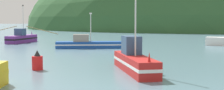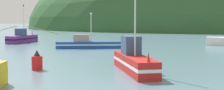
{
  "view_description": "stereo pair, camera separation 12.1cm",
  "coord_description": "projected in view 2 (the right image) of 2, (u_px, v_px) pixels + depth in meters",
  "views": [
    {
      "loc": [
        1.85,
        -9.2,
        4.12
      ],
      "look_at": [
        0.22,
        25.0,
        1.4
      ],
      "focal_mm": 51.48,
      "sensor_mm": 36.0,
      "label": 1
    },
    {
      "loc": [
        1.97,
        -9.19,
        4.12
      ],
      "look_at": [
        0.22,
        25.0,
        1.4
      ],
      "focal_mm": 51.48,
      "sensor_mm": 36.0,
      "label": 2
    }
  ],
  "objects": [
    {
      "name": "hill_far_left",
      "position": [
        166.0,
        25.0,
        263.41
      ],
      "size": [
        184.23,
        147.38,
        42.12
      ],
      "primitive_type": "ellipsoid",
      "color": "#516B38",
      "rests_on": "ground"
    },
    {
      "name": "fishing_boat_blue",
      "position": [
        91.0,
        44.0,
        46.17
      ],
      "size": [
        10.61,
        2.99,
        5.09
      ],
      "rotation": [
        0.0,
        0.0,
        0.12
      ],
      "color": "#19479E",
      "rests_on": "ground"
    },
    {
      "name": "channel_buoy",
      "position": [
        37.0,
        62.0,
        26.29
      ],
      "size": [
        0.89,
        0.89,
        1.63
      ],
      "color": "red",
      "rests_on": "ground"
    },
    {
      "name": "fishing_boat_purple",
      "position": [
        22.0,
        38.0,
        57.03
      ],
      "size": [
        13.81,
        7.88,
        6.74
      ],
      "rotation": [
        0.0,
        0.0,
        1.34
      ],
      "color": "#6B2D84",
      "rests_on": "ground"
    },
    {
      "name": "hill_far_right",
      "position": [
        208.0,
        28.0,
        159.36
      ],
      "size": [
        176.39,
        141.11,
        78.82
      ],
      "primitive_type": "ellipsoid",
      "color": "#2D562D",
      "rests_on": "ground"
    },
    {
      "name": "fishing_boat_red",
      "position": [
        134.0,
        61.0,
        25.43
      ],
      "size": [
        3.56,
        8.75,
        7.19
      ],
      "rotation": [
        0.0,
        0.0,
        4.94
      ],
      "color": "red",
      "rests_on": "ground"
    }
  ]
}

